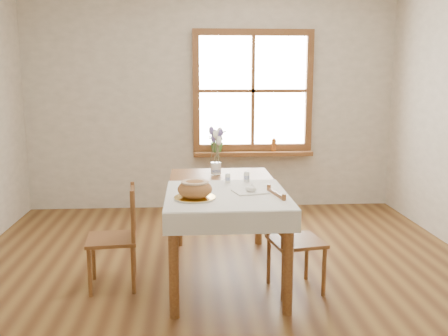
# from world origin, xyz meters

# --- Properties ---
(ground) EXTENTS (5.00, 5.00, 0.00)m
(ground) POSITION_xyz_m (0.00, 0.00, 0.00)
(ground) COLOR brown
(ground) RESTS_ON ground
(room_walls) EXTENTS (4.60, 5.10, 2.65)m
(room_walls) POSITION_xyz_m (0.00, 0.00, 1.71)
(room_walls) COLOR silver
(room_walls) RESTS_ON ground
(window) EXTENTS (1.46, 0.08, 1.46)m
(window) POSITION_xyz_m (0.50, 2.47, 1.45)
(window) COLOR brown
(window) RESTS_ON ground
(window_sill) EXTENTS (1.46, 0.20, 0.05)m
(window_sill) POSITION_xyz_m (0.50, 2.40, 0.69)
(window_sill) COLOR brown
(window_sill) RESTS_ON ground
(dining_table) EXTENTS (0.90, 1.60, 0.75)m
(dining_table) POSITION_xyz_m (0.00, 0.30, 0.66)
(dining_table) COLOR brown
(dining_table) RESTS_ON ground
(table_linen) EXTENTS (0.91, 0.99, 0.01)m
(table_linen) POSITION_xyz_m (0.00, -0.00, 0.76)
(table_linen) COLOR white
(table_linen) RESTS_ON dining_table
(chair_left) EXTENTS (0.42, 0.41, 0.80)m
(chair_left) POSITION_xyz_m (-0.88, 0.11, 0.40)
(chair_left) COLOR brown
(chair_left) RESTS_ON ground
(chair_right) EXTENTS (0.46, 0.44, 0.81)m
(chair_right) POSITION_xyz_m (0.53, -0.05, 0.40)
(chair_right) COLOR brown
(chair_right) RESTS_ON ground
(bread_plate) EXTENTS (0.30, 0.30, 0.02)m
(bread_plate) POSITION_xyz_m (-0.24, -0.15, 0.77)
(bread_plate) COLOR silver
(bread_plate) RESTS_ON table_linen
(bread_loaf) EXTENTS (0.25, 0.25, 0.14)m
(bread_loaf) POSITION_xyz_m (-0.24, -0.15, 0.84)
(bread_loaf) COLOR #AB6C3D
(bread_loaf) RESTS_ON bread_plate
(egg_napkin) EXTENTS (0.29, 0.26, 0.01)m
(egg_napkin) POSITION_xyz_m (0.18, 0.03, 0.77)
(egg_napkin) COLOR white
(egg_napkin) RESTS_ON table_linen
(eggs) EXTENTS (0.22, 0.21, 0.04)m
(eggs) POSITION_xyz_m (0.18, 0.03, 0.79)
(eggs) COLOR white
(eggs) RESTS_ON egg_napkin
(salt_shaker) EXTENTS (0.05, 0.05, 0.08)m
(salt_shaker) POSITION_xyz_m (0.04, 0.39, 0.80)
(salt_shaker) COLOR silver
(salt_shaker) RESTS_ON table_linen
(pepper_shaker) EXTENTS (0.06, 0.06, 0.09)m
(pepper_shaker) POSITION_xyz_m (0.20, 0.41, 0.81)
(pepper_shaker) COLOR silver
(pepper_shaker) RESTS_ON table_linen
(flower_vase) EXTENTS (0.10, 0.10, 0.10)m
(flower_vase) POSITION_xyz_m (-0.04, 0.78, 0.80)
(flower_vase) COLOR silver
(flower_vase) RESTS_ON dining_table
(lavender_bouquet) EXTENTS (0.17, 0.17, 0.31)m
(lavender_bouquet) POSITION_xyz_m (-0.04, 0.78, 1.01)
(lavender_bouquet) COLOR #68579A
(lavender_bouquet) RESTS_ON flower_vase
(potted_plant) EXTENTS (0.25, 0.28, 0.21)m
(potted_plant) POSITION_xyz_m (0.06, 2.40, 0.82)
(potted_plant) COLOR #3A702C
(potted_plant) RESTS_ON window_sill
(amber_bottle) EXTENTS (0.07, 0.07, 0.16)m
(amber_bottle) POSITION_xyz_m (0.76, 2.40, 0.80)
(amber_bottle) COLOR #A7551E
(amber_bottle) RESTS_ON window_sill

